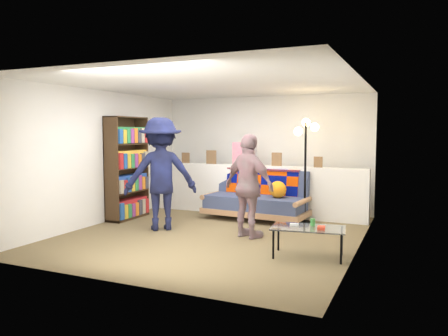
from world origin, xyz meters
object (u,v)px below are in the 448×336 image
Objects in this scene: futon_sofa at (258,199)px; bookshelf at (127,171)px; person_right at (249,186)px; floor_lamp at (306,149)px; person_left at (161,174)px; coffee_table at (309,229)px.

bookshelf is (-2.31, -0.95, 0.52)m from futon_sofa.
person_right is (2.67, -0.49, -0.09)m from bookshelf.
futon_sofa is 1.55m from person_right.
floor_lamp is (0.90, 0.03, 0.96)m from futon_sofa.
person_right is (1.58, 0.06, -0.13)m from person_left.
floor_lamp is at bearing 104.72° from coffee_table.
coffee_table is at bearing -75.28° from floor_lamp.
bookshelf is 1.91× the size of coffee_table.
person_right is (-0.54, -1.47, -0.53)m from floor_lamp.
coffee_table is 0.62× the size of person_right.
futon_sofa is 2.58m from coffee_table.
bookshelf is 2.72m from person_right.
person_right is at bearing 144.37° from person_left.
futon_sofa is 2.01m from person_left.
person_right is at bearing -10.36° from bookshelf.
futon_sofa is 1.24× the size of person_right.
bookshelf is 1.23m from person_left.
person_left reaches higher than coffee_table.
person_left is (1.10, -0.55, 0.04)m from bookshelf.
bookshelf reaches higher than person_right.
bookshelf is 1.19× the size of person_right.
floor_lamp is (-0.57, 2.15, 0.98)m from coffee_table.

